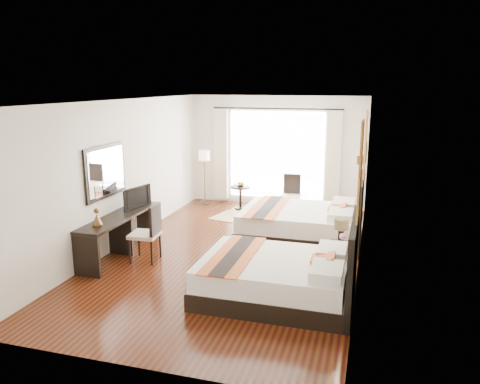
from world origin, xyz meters
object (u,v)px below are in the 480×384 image
(television, at_px, (134,197))
(window_chair, at_px, (291,202))
(side_table, at_px, (240,197))
(bed_far, at_px, (304,223))
(floor_lamp, at_px, (204,159))
(fruit_bowl, at_px, (241,185))
(desk_chair, at_px, (146,244))
(nightstand, at_px, (341,258))
(vase, at_px, (342,243))
(table_lamp, at_px, (341,226))
(console_desk, at_px, (121,235))
(bed_near, at_px, (281,276))

(television, height_order, window_chair, television)
(side_table, distance_m, window_chair, 1.32)
(bed_far, xyz_separation_m, floor_lamp, (-2.91, 2.09, 0.84))
(fruit_bowl, bearing_deg, desk_chair, -99.08)
(side_table, xyz_separation_m, window_chair, (1.31, -0.17, 0.01))
(nightstand, distance_m, vase, 0.38)
(floor_lamp, bearing_deg, desk_chair, -84.56)
(window_chair, bearing_deg, nightstand, 21.38)
(table_lamp, height_order, desk_chair, desk_chair)
(console_desk, xyz_separation_m, floor_lamp, (0.21, 3.90, 0.81))
(nightstand, bearing_deg, bed_far, 119.33)
(television, bearing_deg, nightstand, -79.94)
(floor_lamp, bearing_deg, console_desk, -93.04)
(nightstand, relative_size, fruit_bowl, 2.43)
(table_lamp, xyz_separation_m, vase, (0.05, -0.32, -0.19))
(bed_far, bearing_deg, window_chair, 108.32)
(bed_near, xyz_separation_m, vase, (0.80, 1.04, 0.25))
(bed_near, relative_size, table_lamp, 5.85)
(bed_near, bearing_deg, side_table, 112.77)
(bed_near, distance_m, desk_chair, 2.70)
(table_lamp, relative_size, vase, 2.66)
(bed_near, distance_m, television, 3.54)
(vase, height_order, desk_chair, desk_chair)
(nightstand, bearing_deg, desk_chair, -172.53)
(window_chair, bearing_deg, desk_chair, -29.51)
(fruit_bowl, bearing_deg, table_lamp, -50.66)
(bed_near, distance_m, vase, 1.34)
(console_desk, xyz_separation_m, desk_chair, (0.59, -0.14, -0.06))
(table_lamp, xyz_separation_m, desk_chair, (-3.34, -0.59, -0.44))
(console_desk, height_order, fruit_bowl, console_desk)
(bed_far, height_order, nightstand, bed_far)
(bed_near, height_order, desk_chair, bed_near)
(console_desk, height_order, side_table, console_desk)
(television, distance_m, side_table, 3.50)
(bed_near, xyz_separation_m, console_desk, (-3.18, 0.92, 0.05))
(nightstand, relative_size, television, 0.68)
(table_lamp, relative_size, desk_chair, 0.37)
(floor_lamp, relative_size, fruit_bowl, 6.90)
(side_table, relative_size, fruit_bowl, 2.79)
(vase, distance_m, television, 4.00)
(nightstand, bearing_deg, television, 176.34)
(nightstand, relative_size, console_desk, 0.23)
(window_chair, bearing_deg, bed_far, 16.10)
(bed_near, xyz_separation_m, side_table, (-1.97, 4.69, -0.04))
(vase, height_order, console_desk, console_desk)
(bed_far, relative_size, window_chair, 2.48)
(floor_lamp, relative_size, window_chair, 1.48)
(fruit_bowl, xyz_separation_m, window_chair, (1.31, -0.16, -0.30))
(bed_far, bearing_deg, console_desk, -149.84)
(side_table, bearing_deg, window_chair, -7.44)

